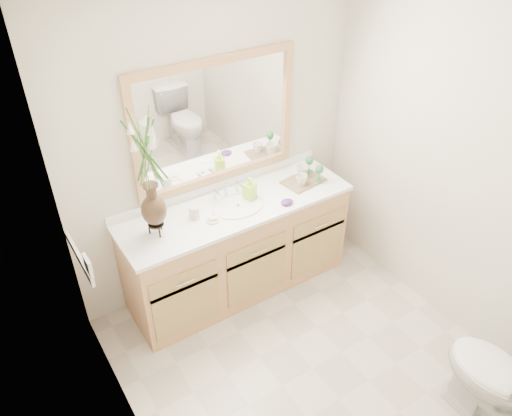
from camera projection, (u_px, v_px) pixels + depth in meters
floor at (313, 369)px, 3.55m from camera, size 2.60×2.60×0.00m
ceiling at (349, 21)px, 2.17m from camera, size 2.40×2.60×0.02m
wall_back at (216, 146)px, 3.75m from camera, size 2.40×0.02×2.40m
wall_left at (127, 324)px, 2.33m from camera, size 0.02×2.60×2.40m
wall_right at (463, 177)px, 3.39m from camera, size 0.02×2.60×2.40m
vanity at (238, 249)px, 4.02m from camera, size 1.80×0.55×0.80m
counter at (237, 207)px, 3.78m from camera, size 1.84×0.57×0.03m
sink at (238, 212)px, 3.79m from camera, size 0.38×0.34×0.23m
mirror at (216, 123)px, 3.62m from camera, size 1.32×0.04×0.97m
switch_plate at (88, 266)px, 2.99m from camera, size 0.02×0.12×0.12m
toilet at (502, 385)px, 3.02m from camera, size 0.42×0.75×0.74m
flower_vase at (147, 163)px, 3.16m from camera, size 0.20×0.20×0.84m
tumbler at (194, 212)px, 3.61m from camera, size 0.07×0.07×0.09m
soap_dish at (213, 220)px, 3.60m from camera, size 0.10×0.10×0.03m
soap_bottle at (250, 189)px, 3.80m from camera, size 0.10×0.10×0.17m
purple_dish at (287, 202)px, 3.77m from camera, size 0.12×0.11×0.04m
tray at (303, 181)px, 4.04m from camera, size 0.36×0.26×0.02m
mug_left at (301, 179)px, 3.95m from camera, size 0.11×0.10×0.10m
mug_right at (302, 171)px, 4.04m from camera, size 0.14×0.14×0.10m
goblet_front at (319, 170)px, 3.96m from camera, size 0.07×0.07×0.15m
goblet_back at (309, 161)px, 4.08m from camera, size 0.06×0.06×0.14m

